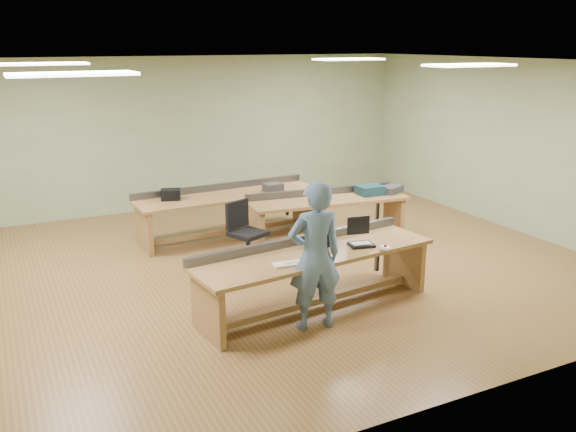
% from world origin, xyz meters
% --- Properties ---
extents(floor, '(10.00, 10.00, 0.00)m').
position_xyz_m(floor, '(0.00, 0.00, 0.00)').
color(floor, brown).
rests_on(floor, ground).
extents(ceiling, '(10.00, 10.00, 0.00)m').
position_xyz_m(ceiling, '(0.00, 0.00, 3.00)').
color(ceiling, silver).
rests_on(ceiling, wall_back).
extents(wall_back, '(10.00, 0.04, 3.00)m').
position_xyz_m(wall_back, '(0.00, 4.00, 1.50)').
color(wall_back, '#9EAD83').
rests_on(wall_back, floor).
extents(wall_front, '(10.00, 0.04, 3.00)m').
position_xyz_m(wall_front, '(0.00, -4.00, 1.50)').
color(wall_front, '#9EAD83').
rests_on(wall_front, floor).
extents(wall_right, '(0.04, 8.00, 3.00)m').
position_xyz_m(wall_right, '(5.00, 0.00, 1.50)').
color(wall_right, '#9EAD83').
rests_on(wall_right, floor).
extents(fluor_panels, '(6.20, 3.50, 0.03)m').
position_xyz_m(fluor_panels, '(0.00, 0.00, 2.97)').
color(fluor_panels, white).
rests_on(fluor_panels, ceiling).
extents(workbench_front, '(3.27, 1.21, 0.86)m').
position_xyz_m(workbench_front, '(0.17, -1.56, 0.56)').
color(workbench_front, '#A86E47').
rests_on(workbench_front, floor).
extents(workbench_mid, '(2.76, 1.02, 0.86)m').
position_xyz_m(workbench_mid, '(1.65, 0.68, 0.55)').
color(workbench_mid, '#A86E47').
rests_on(workbench_mid, floor).
extents(workbench_back, '(3.23, 0.99, 0.86)m').
position_xyz_m(workbench_back, '(0.27, 1.71, 0.56)').
color(workbench_back, '#A86E47').
rests_on(workbench_back, floor).
extents(person, '(0.70, 0.51, 1.78)m').
position_xyz_m(person, '(-0.09, -2.05, 0.89)').
color(person, slate).
rests_on(person, floor).
extents(laptop_base, '(0.35, 0.30, 0.03)m').
position_xyz_m(laptop_base, '(0.81, -1.63, 0.77)').
color(laptop_base, black).
rests_on(laptop_base, workbench_front).
extents(laptop_screen, '(0.30, 0.07, 0.24)m').
position_xyz_m(laptop_screen, '(0.84, -1.51, 0.99)').
color(laptop_screen, black).
rests_on(laptop_screen, laptop_base).
extents(keyboard, '(0.49, 0.21, 0.03)m').
position_xyz_m(keyboard, '(-0.28, -1.85, 0.76)').
color(keyboard, silver).
rests_on(keyboard, workbench_front).
extents(trackball_mouse, '(0.15, 0.17, 0.07)m').
position_xyz_m(trackball_mouse, '(0.99, -1.91, 0.78)').
color(trackball_mouse, white).
rests_on(trackball_mouse, workbench_front).
extents(camera_bag, '(0.31, 0.25, 0.18)m').
position_xyz_m(camera_bag, '(0.33, -1.43, 0.84)').
color(camera_bag, black).
rests_on(camera_bag, workbench_front).
extents(task_chair, '(0.69, 0.69, 0.97)m').
position_xyz_m(task_chair, '(-0.02, 0.24, 0.36)').
color(task_chair, black).
rests_on(task_chair, floor).
extents(parts_bin_teal, '(0.44, 0.33, 0.15)m').
position_xyz_m(parts_bin_teal, '(2.44, 0.62, 0.83)').
color(parts_bin_teal, '#13353F').
rests_on(parts_bin_teal, workbench_mid).
extents(parts_bin_grey, '(0.49, 0.41, 0.11)m').
position_xyz_m(parts_bin_grey, '(2.85, 0.56, 0.81)').
color(parts_bin_grey, '#343436').
rests_on(parts_bin_grey, workbench_mid).
extents(mug, '(0.13, 0.13, 0.10)m').
position_xyz_m(mug, '(1.61, 0.69, 0.80)').
color(mug, '#343436').
rests_on(mug, workbench_mid).
extents(drinks_can, '(0.09, 0.09, 0.13)m').
position_xyz_m(drinks_can, '(1.55, 0.54, 0.81)').
color(drinks_can, silver).
rests_on(drinks_can, workbench_mid).
extents(storage_box_back, '(0.36, 0.30, 0.18)m').
position_xyz_m(storage_box_back, '(-0.72, 1.76, 0.84)').
color(storage_box_back, black).
rests_on(storage_box_back, workbench_back).
extents(tray_back, '(0.35, 0.27, 0.13)m').
position_xyz_m(tray_back, '(1.07, 1.59, 0.81)').
color(tray_back, '#343436').
rests_on(tray_back, workbench_back).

